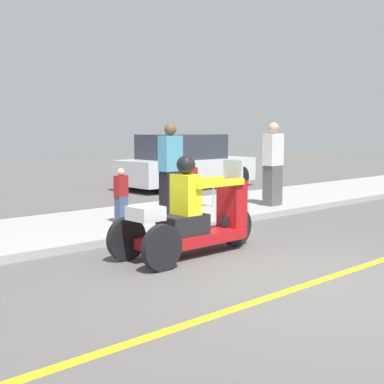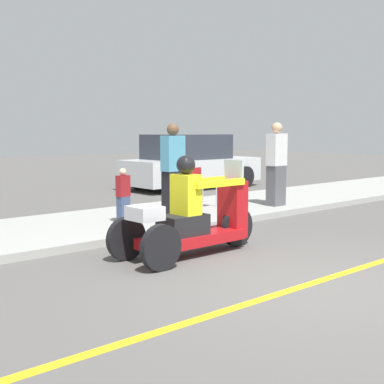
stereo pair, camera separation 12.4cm
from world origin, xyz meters
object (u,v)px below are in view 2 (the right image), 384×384
at_px(motorcycle_trike, 193,220).
at_px(spectator_near_curb, 123,197).
at_px(spectator_end_of_line, 276,166).
at_px(parked_car_lot_left, 190,163).
at_px(spectator_with_child, 173,171).
at_px(folding_chair_set_back, 198,183).

xyz_separation_m(motorcycle_trike, spectator_near_curb, (0.38, 2.24, 0.09)).
bearing_deg(spectator_end_of_line, parked_car_lot_left, 70.37).
relative_size(spectator_with_child, spectator_near_curb, 1.81).
bearing_deg(parked_car_lot_left, spectator_end_of_line, -109.63).
bearing_deg(spectator_with_child, spectator_end_of_line, -10.17).
relative_size(spectator_end_of_line, parked_car_lot_left, 0.42).
relative_size(motorcycle_trike, spectator_near_curb, 2.43).
xyz_separation_m(spectator_end_of_line, spectator_near_curb, (-3.69, 0.38, -0.39)).
distance_m(spectator_end_of_line, parked_car_lot_left, 4.95).
distance_m(motorcycle_trike, spectator_end_of_line, 4.50).
xyz_separation_m(folding_chair_set_back, parked_car_lot_left, (3.00, 3.64, 0.13)).
xyz_separation_m(motorcycle_trike, spectator_with_child, (1.56, 2.31, 0.47)).
height_order(spectator_near_curb, folding_chair_set_back, spectator_near_curb).
bearing_deg(spectator_near_curb, parked_car_lot_left, 38.62).
relative_size(spectator_end_of_line, folding_chair_set_back, 2.17).
bearing_deg(parked_car_lot_left, spectator_with_child, -134.71).
bearing_deg(spectator_with_child, spectator_near_curb, -176.64).
height_order(motorcycle_trike, spectator_with_child, spectator_with_child).
xyz_separation_m(motorcycle_trike, spectator_end_of_line, (4.07, 1.86, 0.49)).
xyz_separation_m(spectator_with_child, folding_chair_set_back, (1.16, 0.56, -0.34)).
relative_size(spectator_near_curb, folding_chair_set_back, 1.17).
height_order(spectator_end_of_line, parked_car_lot_left, spectator_end_of_line).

